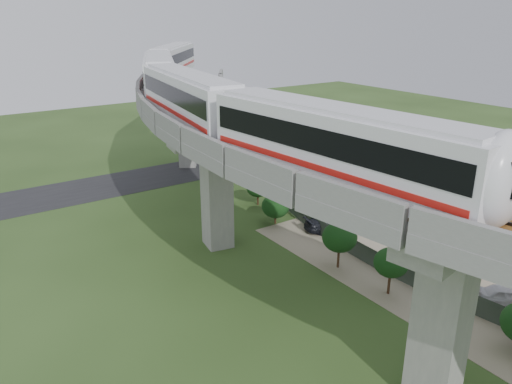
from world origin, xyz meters
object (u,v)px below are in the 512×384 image
Objects in this scene: car_red at (467,255)px; car_dark at (330,223)px; metro_train at (198,84)px; car_white at (509,296)px.

car_red is 0.91× the size of car_dark.
metro_train is 16.41m from car_dark.
metro_train is 13.12× the size of car_dark.
metro_train is 14.49× the size of car_red.
car_dark is (7.90, -8.49, -11.62)m from metro_train.
car_dark is at bearing 51.66° from car_white.
metro_train reaches higher than car_white.
car_white is 15.51m from car_dark.
car_red is at bearing -144.27° from car_dark.
car_dark is at bearing -47.07° from metro_train.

